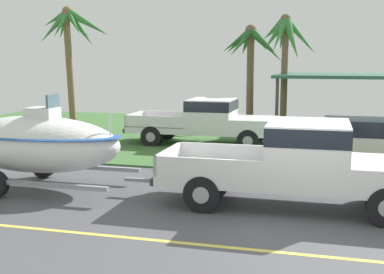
% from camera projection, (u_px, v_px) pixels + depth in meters
% --- Properties ---
extents(ground, '(36.00, 22.00, 0.11)m').
position_uv_depth(ground, '(307.00, 150.00, 18.14)').
color(ground, '#4C4C51').
extents(pickup_truck_towing, '(5.91, 2.07, 1.92)m').
position_uv_depth(pickup_truck_towing, '(306.00, 161.00, 10.87)').
color(pickup_truck_towing, silver).
rests_on(pickup_truck_towing, ground).
extents(boat_on_trailer, '(5.87, 2.35, 2.41)m').
position_uv_depth(boat_on_trailer, '(35.00, 143.00, 12.56)').
color(boat_on_trailer, gray).
rests_on(boat_on_trailer, ground).
extents(parked_pickup_background, '(5.79, 2.06, 1.79)m').
position_uv_depth(parked_pickup_background, '(211.00, 120.00, 18.89)').
color(parked_pickup_background, silver).
rests_on(parked_pickup_background, ground).
extents(parked_sedan_near, '(4.68, 1.93, 1.38)m').
position_uv_depth(parked_sedan_near, '(372.00, 141.00, 15.93)').
color(parked_sedan_near, beige).
rests_on(parked_sedan_near, ground).
extents(carport_awning, '(6.32, 5.38, 2.62)m').
position_uv_depth(carport_awning, '(347.00, 77.00, 22.60)').
color(carport_awning, '#4C4238').
rests_on(carport_awning, ground).
extents(palm_tree_near_left, '(3.38, 3.04, 5.65)m').
position_uv_depth(palm_tree_near_left, '(72.00, 34.00, 22.42)').
color(palm_tree_near_left, brown).
rests_on(palm_tree_near_left, ground).
extents(palm_tree_near_right, '(3.14, 3.55, 4.93)m').
position_uv_depth(palm_tree_near_right, '(250.00, 49.00, 23.73)').
color(palm_tree_near_right, brown).
rests_on(palm_tree_near_right, ground).
extents(palm_tree_mid, '(2.71, 2.73, 5.25)m').
position_uv_depth(palm_tree_mid, '(286.00, 41.00, 21.71)').
color(palm_tree_mid, brown).
rests_on(palm_tree_mid, ground).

